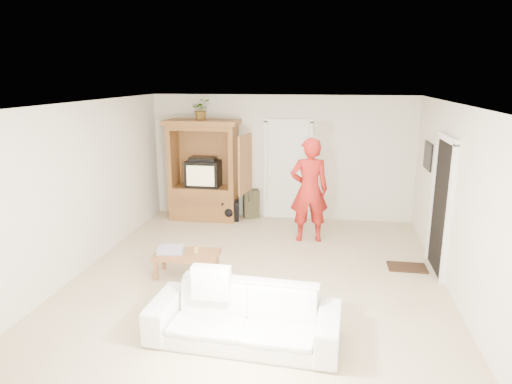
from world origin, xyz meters
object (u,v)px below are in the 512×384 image
(armoire, at_px, (205,177))
(man, at_px, (309,190))
(sofa, at_px, (244,316))
(coffee_table, at_px, (187,256))

(armoire, relative_size, man, 1.09)
(man, relative_size, sofa, 0.89)
(coffee_table, bearing_deg, sofa, -57.48)
(man, height_order, coffee_table, man)
(man, relative_size, coffee_table, 1.90)
(armoire, height_order, sofa, armoire)
(armoire, bearing_deg, sofa, -69.49)
(sofa, bearing_deg, armoire, 113.76)
(armoire, bearing_deg, man, -24.84)
(armoire, xyz_separation_m, coffee_table, (0.50, -2.89, -0.59))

